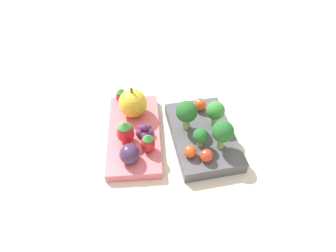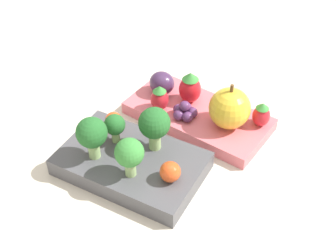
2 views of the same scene
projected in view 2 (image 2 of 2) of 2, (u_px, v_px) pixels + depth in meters
The scene contains 16 objects.
ground_plane at pixel (172, 145), 0.67m from camera, with size 4.00×4.00×0.00m, color beige.
bento_box_savoury at pixel (131, 163), 0.62m from camera, with size 0.20×0.14×0.03m.
bento_box_fruit at pixel (201, 117), 0.70m from camera, with size 0.21×0.11×0.02m.
broccoli_floret_0 at pixel (92, 134), 0.59m from camera, with size 0.04×0.04×0.06m.
broccoli_floret_1 at pixel (115, 126), 0.62m from camera, with size 0.03×0.03×0.04m.
broccoli_floret_2 at pixel (157, 126), 0.60m from camera, with size 0.04×0.04×0.06m.
broccoli_floret_3 at pixel (129, 154), 0.57m from camera, with size 0.04×0.04×0.06m.
cherry_tomato_0 at pixel (94, 128), 0.64m from camera, with size 0.02×0.02×0.02m.
cherry_tomato_1 at pixel (113, 120), 0.65m from camera, with size 0.02×0.02×0.02m.
cherry_tomato_2 at pixel (170, 172), 0.57m from camera, with size 0.03×0.03×0.03m.
apple at pixel (230, 108), 0.65m from camera, with size 0.06×0.06×0.07m.
strawberry_0 at pixel (261, 115), 0.66m from camera, with size 0.03×0.03×0.04m.
strawberry_1 at pixel (190, 88), 0.70m from camera, with size 0.03×0.03×0.05m.
strawberry_2 at pixel (160, 98), 0.68m from camera, with size 0.03×0.03×0.04m.
plum at pixel (162, 83), 0.72m from camera, with size 0.04×0.04×0.04m.
grape_cluster at pixel (185, 111), 0.68m from camera, with size 0.04×0.04×0.03m.
Camera 2 is at (-0.28, 0.39, 0.46)m, focal length 50.00 mm.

